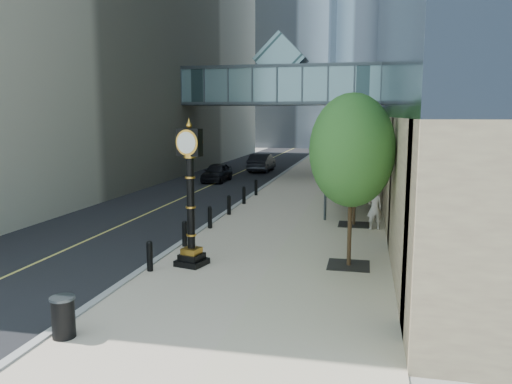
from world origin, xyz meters
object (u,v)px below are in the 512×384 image
at_px(street_clock, 191,205).
at_px(car_near, 217,172).
at_px(pedestrian, 375,208).
at_px(car_far, 262,162).
at_px(trash_bin, 63,318).

xyz_separation_m(street_clock, car_near, (-5.57, 21.27, -1.40)).
height_order(street_clock, pedestrian, street_clock).
distance_m(car_near, car_far, 7.99).
bearing_deg(car_near, car_far, 75.41).
relative_size(pedestrian, car_far, 0.38).
bearing_deg(street_clock, car_near, 118.58).
distance_m(pedestrian, car_near, 18.55).
xyz_separation_m(street_clock, trash_bin, (-0.95, -5.91, -1.63)).
bearing_deg(trash_bin, car_far, 94.41).
bearing_deg(car_near, pedestrian, -51.71).
bearing_deg(trash_bin, street_clock, 80.83).
bearing_deg(car_far, trash_bin, 95.06).
relative_size(street_clock, trash_bin, 5.32).
xyz_separation_m(trash_bin, pedestrian, (7.04, 12.76, 0.49)).
height_order(street_clock, car_far, street_clock).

